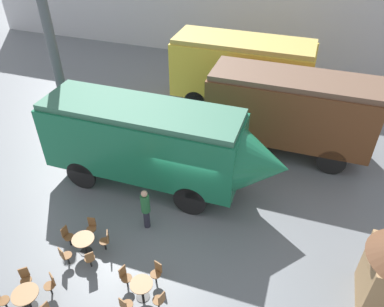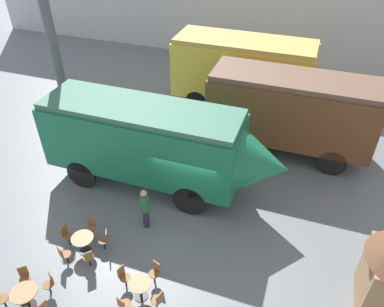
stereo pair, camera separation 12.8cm
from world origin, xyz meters
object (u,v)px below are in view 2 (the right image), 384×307
cafe_table_near (83,241)px  visitor_person (145,207)px  cafe_chair_0 (105,239)px  cafe_table_far (25,295)px  passenger_coach_wooden (291,108)px  passenger_coach_vintage (243,69)px  streamlined_locomotive (160,142)px  cafe_table_mid (140,287)px

cafe_table_near → visitor_person: size_ratio=0.43×
cafe_chair_0 → cafe_table_far: bearing=38.7°
passenger_coach_wooden → cafe_table_far: (-6.34, -11.04, -1.76)m
passenger_coach_wooden → cafe_table_near: 10.55m
passenger_coach_vintage → passenger_coach_wooden: 4.53m
cafe_chair_0 → streamlined_locomotive: bearing=-126.6°
passenger_coach_vintage → cafe_chair_0: (-2.17, -11.64, -1.87)m
passenger_coach_wooden → cafe_chair_0: 9.90m
streamlined_locomotive → cafe_chair_0: bearing=-98.3°
cafe_table_mid → visitor_person: 3.05m
passenger_coach_wooden → cafe_table_near: size_ratio=9.43×
visitor_person → cafe_table_mid: bearing=-68.7°
cafe_table_mid → visitor_person: size_ratio=0.40×
passenger_coach_vintage → streamlined_locomotive: passenger_coach_vintage is taller
passenger_coach_vintage → cafe_table_far: bearing=-103.1°
cafe_table_near → passenger_coach_vintage: bearing=76.7°
passenger_coach_wooden → cafe_chair_0: size_ratio=8.51×
visitor_person → streamlined_locomotive: bearing=98.3°
cafe_table_mid → cafe_chair_0: 2.41m
visitor_person → cafe_table_far: bearing=-116.2°
passenger_coach_vintage → cafe_table_near: (-2.84, -12.01, -1.84)m
cafe_table_mid → cafe_chair_0: (-2.01, 1.34, -0.01)m
cafe_table_far → visitor_person: visitor_person is taller
passenger_coach_wooden → cafe_table_far: size_ratio=9.11×
cafe_table_near → cafe_table_far: 2.48m
cafe_chair_0 → passenger_coach_vintage: bearing=-128.9°
passenger_coach_vintage → cafe_table_mid: bearing=-90.7°
visitor_person → passenger_coach_wooden: bearing=57.9°
cafe_table_near → visitor_person: bearing=49.2°
passenger_coach_vintage → visitor_person: bearing=-97.0°
passenger_coach_wooden → cafe_table_mid: bearing=-108.2°
passenger_coach_vintage → cafe_chair_0: passenger_coach_vintage is taller
cafe_table_mid → visitor_person: bearing=111.3°
passenger_coach_vintage → cafe_table_far: (-3.35, -14.43, -1.82)m
visitor_person → passenger_coach_vintage: bearing=83.0°
cafe_table_mid → visitor_person: visitor_person is taller
passenger_coach_wooden → cafe_table_far: 12.85m
passenger_coach_vintage → cafe_table_mid: size_ratio=10.27×
cafe_table_near → cafe_table_far: cafe_table_far is taller
cafe_table_far → visitor_person: size_ratio=0.45×
passenger_coach_vintage → cafe_table_far: 14.93m
passenger_coach_wooden → visitor_person: 8.11m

